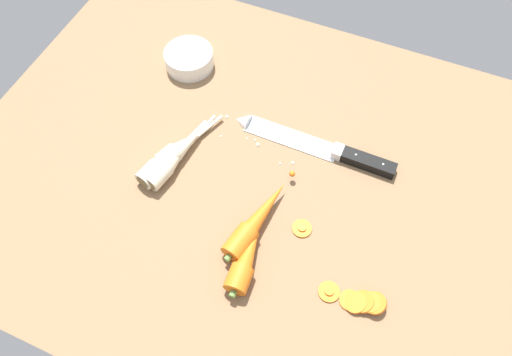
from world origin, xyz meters
The scene contains 12 objects.
ground_plane centered at (0.00, 0.00, -2.00)cm, with size 120.00×90.00×4.00cm, color brown.
chefs_knife centered at (6.92, 10.42, 0.65)cm, with size 34.73×4.61×4.18cm.
whole_carrot centered at (3.75, -10.78, 2.10)cm, with size 7.64×21.86×4.20cm.
whole_carrot_second centered at (5.06, -18.39, 2.10)cm, with size 4.77×16.46×4.20cm.
parsnip_front centered at (-16.92, -5.01, 1.98)cm, with size 6.53×20.94×4.00cm.
parsnip_mid_left centered at (-16.62, -1.45, 1.98)cm, with size 8.04×16.82×4.00cm.
parsnip_mid_right centered at (-18.27, -5.75, 1.98)cm, with size 6.75×19.07×4.00cm.
carrot_slice_stack centered at (26.19, -17.10, 0.84)cm, with size 7.92×4.90×3.14cm.
carrot_slice_stray_near centered at (11.85, -7.96, 0.36)cm, with size 3.76×3.76×0.70cm.
carrot_slice_stray_mid centered at (20.34, -17.43, 0.36)cm, with size 3.83×3.83×0.70cm.
prep_bowl centered at (-26.15, 20.69, 2.15)cm, with size 11.00×11.00×4.00cm.
mince_crumbs centered at (0.53, 8.23, 0.36)cm, with size 22.83×8.87×0.85cm.
Camera 1 is at (18.21, -44.96, 81.39)cm, focal length 33.30 mm.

